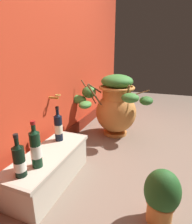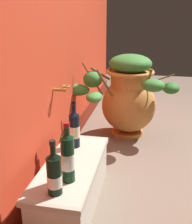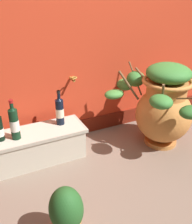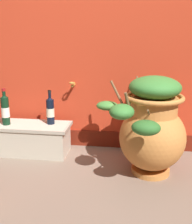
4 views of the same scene
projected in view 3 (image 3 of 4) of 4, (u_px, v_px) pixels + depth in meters
ground_plane at (150, 201)px, 1.89m from camera, size 7.00×7.00×0.00m
terracotta_urn at (163, 105)px, 2.42m from camera, size 0.75×1.05×0.80m
stone_ledge at (39, 144)px, 2.28m from camera, size 0.82×0.32×0.29m
wine_bottle_left at (60, 110)px, 2.29m from camera, size 0.07×0.07×0.32m
wine_bottle_right at (14, 122)px, 2.06m from camera, size 0.07×0.07×0.34m
potted_shrub at (66, 214)px, 1.54m from camera, size 0.20×0.22×0.38m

